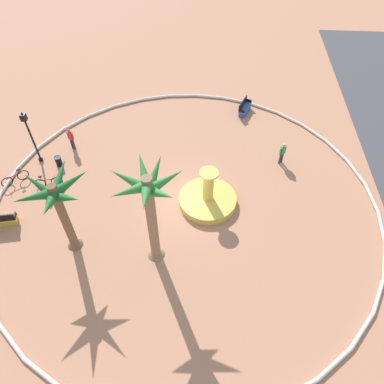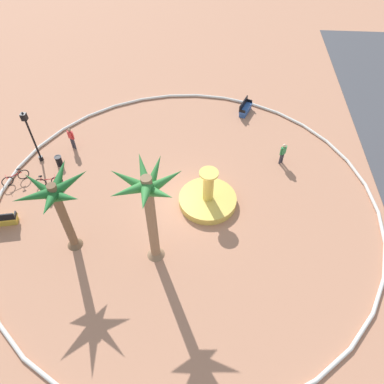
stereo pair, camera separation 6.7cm
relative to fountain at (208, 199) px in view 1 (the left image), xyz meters
name	(u,v)px [view 1 (the left image)]	position (x,y,z in m)	size (l,w,h in m)	color
ground_plane	(185,203)	(0.16, -1.32, -0.35)	(80.00, 80.00, 0.00)	tan
plaza_curb	(185,202)	(0.16, -1.32, -0.25)	(22.79, 22.79, 0.20)	silver
fountain	(208,199)	(0.00, 0.00, 0.00)	(3.43, 3.43, 2.55)	gold
palm_tree_near_fountain	(58,201)	(3.51, -7.04, 3.35)	(3.61, 3.38, 5.00)	brown
palm_tree_by_curb	(149,200)	(3.83, -2.59, 4.12)	(3.50, 3.43, 6.13)	#8E6B4C
bench_east	(245,109)	(-9.24, 2.46, 0.00)	(1.67, 1.07, 1.00)	#335BA8
bench_west	(3,220)	(2.37, -11.48, 0.00)	(0.82, 1.67, 1.00)	gold
lamppost	(30,134)	(-2.98, -11.22, 1.92)	(0.32, 0.32, 3.88)	black
trash_bin	(58,161)	(-2.59, -9.82, 0.04)	(0.46, 0.46, 0.73)	black
bicycle_red_frame	(15,178)	(-0.88, -12.03, 0.04)	(1.18, 1.33, 0.94)	black
bicycle_by_lamppost	(48,182)	(-0.68, -9.86, 0.04)	(0.56, 1.68, 0.94)	black
person_cyclist_helmet	(71,138)	(-4.31, -9.36, 0.58)	(0.32, 0.49, 1.66)	#33333D
person_pedestrian_stroll	(282,152)	(-3.80, 4.67, 0.55)	(0.37, 0.43, 1.61)	#33333D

